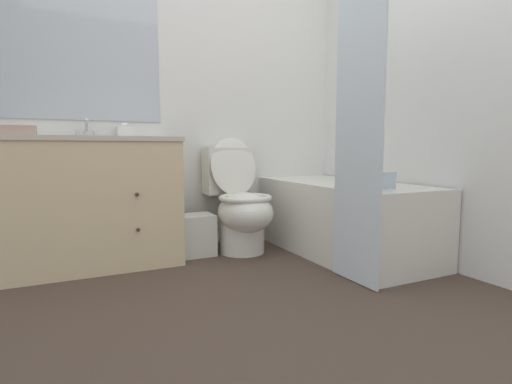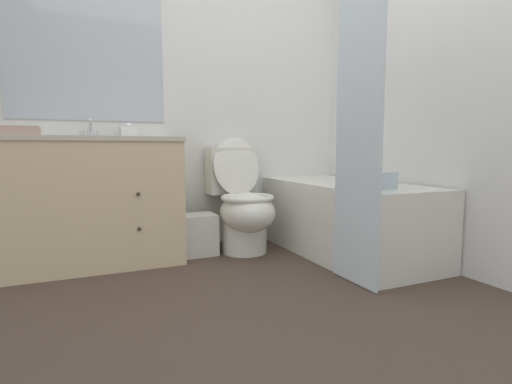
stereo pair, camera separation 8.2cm
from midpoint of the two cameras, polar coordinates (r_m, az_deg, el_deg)
name	(u,v)px [view 1 (the left image)]	position (r m, az deg, el deg)	size (l,w,h in m)	color
ground_plane	(294,323)	(1.88, 4.09, -18.19)	(14.00, 14.00, 0.00)	#47382D
wall_back	(185,86)	(3.24, -10.78, 14.64)	(8.00, 0.06, 2.50)	silver
wall_right	(393,83)	(3.18, 18.21, 14.57)	(0.05, 2.59, 2.50)	silver
vanity_cabinet	(91,201)	(2.83, -23.23, -1.20)	(1.11, 0.56, 0.85)	beige
sink_faucet	(86,132)	(2.99, -23.79, 7.84)	(0.14, 0.12, 0.12)	silver
toilet	(240,206)	(2.98, -3.05, -1.98)	(0.39, 0.65, 0.86)	silver
bathtub	(342,217)	(3.01, 11.48, -3.58)	(0.66, 1.43, 0.53)	silver
shower_curtain	(359,109)	(2.33, 13.48, 11.46)	(0.01, 0.39, 1.98)	silver
wastebasket	(195,235)	(2.95, -9.43, -6.07)	(0.26, 0.22, 0.30)	silver
tissue_box	(125,132)	(2.99, -18.97, 8.15)	(0.11, 0.14, 0.10)	white
hand_towel_folded	(13,130)	(2.67, -32.16, 7.47)	(0.23, 0.15, 0.05)	tan
bath_towel_folded	(367,180)	(2.56, 14.72, 1.68)	(0.28, 0.20, 0.10)	silver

